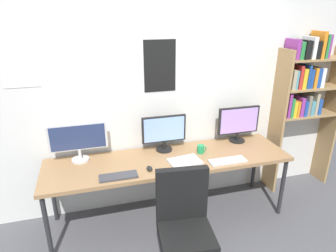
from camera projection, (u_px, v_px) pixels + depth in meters
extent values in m
cube|color=silver|center=(159.00, 97.00, 3.26)|extent=(4.97, 0.10, 2.60)
cube|color=white|center=(18.00, 62.00, 2.70)|extent=(0.33, 0.01, 0.48)
cube|color=black|center=(160.00, 66.00, 3.08)|extent=(0.34, 0.01, 0.54)
cube|color=#936D47|center=(169.00, 160.00, 3.09)|extent=(2.57, 0.68, 0.04)
cylinder|color=#262628|center=(47.00, 228.00, 2.66)|extent=(0.04, 0.04, 0.70)
cylinder|color=#262628|center=(282.00, 187.00, 3.28)|extent=(0.04, 0.04, 0.70)
cylinder|color=#262628|center=(53.00, 193.00, 3.18)|extent=(0.04, 0.04, 0.70)
cylinder|color=#262628|center=(255.00, 163.00, 3.80)|extent=(0.04, 0.04, 0.70)
cube|color=#9E7A4C|center=(276.00, 124.00, 3.59)|extent=(0.03, 0.28, 1.80)
cube|color=#9E7A4C|center=(330.00, 118.00, 3.79)|extent=(0.03, 0.28, 1.80)
cube|color=#9E7A4C|center=(305.00, 114.00, 3.66)|extent=(0.76, 0.28, 0.02)
cube|color=#9E7A4C|center=(310.00, 87.00, 3.54)|extent=(0.76, 0.28, 0.02)
cube|color=#9E7A4C|center=(315.00, 59.00, 3.41)|extent=(0.76, 0.28, 0.02)
cube|color=#8C338C|center=(284.00, 104.00, 3.51)|extent=(0.04, 0.22, 0.29)
cube|color=#287F3D|center=(287.00, 106.00, 3.53)|extent=(0.04, 0.22, 0.24)
cube|color=gold|center=(290.00, 107.00, 3.56)|extent=(0.05, 0.22, 0.19)
cube|color=orange|center=(293.00, 107.00, 3.57)|extent=(0.03, 0.22, 0.19)
cube|color=#8C338C|center=(297.00, 105.00, 3.57)|extent=(0.05, 0.22, 0.23)
cube|color=#1E4799|center=(300.00, 107.00, 3.59)|extent=(0.04, 0.22, 0.19)
cube|color=gray|center=(304.00, 104.00, 3.60)|extent=(0.04, 0.22, 0.25)
cube|color=teal|center=(307.00, 106.00, 3.62)|extent=(0.05, 0.22, 0.18)
cube|color=tan|center=(311.00, 103.00, 3.62)|extent=(0.04, 0.22, 0.26)
cube|color=#1E4799|center=(314.00, 105.00, 3.65)|extent=(0.05, 0.22, 0.19)
cube|color=tan|center=(289.00, 79.00, 3.40)|extent=(0.05, 0.22, 0.23)
cube|color=teal|center=(292.00, 79.00, 3.43)|extent=(0.03, 0.22, 0.22)
cube|color=red|center=(295.00, 76.00, 3.43)|extent=(0.04, 0.22, 0.27)
cube|color=gold|center=(299.00, 78.00, 3.45)|extent=(0.05, 0.22, 0.23)
cube|color=#1E4799|center=(303.00, 76.00, 3.46)|extent=(0.03, 0.22, 0.27)
cube|color=#1E4799|center=(306.00, 77.00, 3.48)|extent=(0.04, 0.22, 0.22)
cube|color=orange|center=(310.00, 77.00, 3.48)|extent=(0.04, 0.22, 0.23)
cube|color=#1E4799|center=(313.00, 77.00, 3.50)|extent=(0.05, 0.22, 0.23)
cube|color=white|center=(317.00, 77.00, 3.52)|extent=(0.05, 0.22, 0.23)
cube|color=#8C338C|center=(292.00, 49.00, 3.29)|extent=(0.05, 0.22, 0.22)
cube|color=#287F3D|center=(297.00, 50.00, 3.31)|extent=(0.05, 0.22, 0.19)
cube|color=black|center=(302.00, 49.00, 3.31)|extent=(0.04, 0.22, 0.21)
cube|color=black|center=(304.00, 49.00, 3.33)|extent=(0.04, 0.22, 0.20)
cube|color=white|center=(309.00, 47.00, 3.33)|extent=(0.05, 0.22, 0.24)
cube|color=black|center=(313.00, 49.00, 3.35)|extent=(0.05, 0.22, 0.20)
cube|color=orange|center=(318.00, 45.00, 3.35)|extent=(0.04, 0.22, 0.30)
cube|color=#287F3D|center=(321.00, 46.00, 3.36)|extent=(0.03, 0.22, 0.26)
cube|color=#8C338C|center=(323.00, 46.00, 3.38)|extent=(0.03, 0.22, 0.26)
cube|color=black|center=(186.00, 236.00, 2.40)|extent=(0.48, 0.48, 0.08)
cube|color=black|center=(182.00, 194.00, 2.48)|extent=(0.44, 0.12, 0.48)
cylinder|color=silver|center=(81.00, 160.00, 3.04)|extent=(0.18, 0.18, 0.02)
cylinder|color=silver|center=(80.00, 154.00, 3.02)|extent=(0.03, 0.03, 0.10)
cube|color=silver|center=(78.00, 137.00, 2.95)|extent=(0.58, 0.03, 0.28)
cube|color=navy|center=(78.00, 138.00, 2.94)|extent=(0.54, 0.01, 0.25)
cylinder|color=black|center=(164.00, 149.00, 3.27)|extent=(0.18, 0.18, 0.02)
cylinder|color=black|center=(164.00, 145.00, 3.25)|extent=(0.03, 0.03, 0.09)
cube|color=black|center=(164.00, 129.00, 3.18)|extent=(0.49, 0.03, 0.30)
cube|color=#8CB2F2|center=(164.00, 129.00, 3.17)|extent=(0.45, 0.01, 0.27)
cylinder|color=black|center=(237.00, 140.00, 3.49)|extent=(0.18, 0.18, 0.02)
cylinder|color=black|center=(237.00, 136.00, 3.48)|extent=(0.03, 0.03, 0.08)
cube|color=black|center=(239.00, 120.00, 3.41)|extent=(0.50, 0.03, 0.32)
cube|color=#B28CE5|center=(239.00, 121.00, 3.39)|extent=(0.46, 0.01, 0.29)
cube|color=#38383D|center=(118.00, 176.00, 2.73)|extent=(0.36, 0.13, 0.02)
cube|color=silver|center=(228.00, 161.00, 3.01)|extent=(0.39, 0.13, 0.02)
ellipsoid|color=black|center=(149.00, 168.00, 2.86)|extent=(0.06, 0.10, 0.03)
cube|color=silver|center=(185.00, 162.00, 3.00)|extent=(0.34, 0.26, 0.02)
cylinder|color=#1E8C4C|center=(201.00, 149.00, 3.19)|extent=(0.08, 0.08, 0.09)
torus|color=#1E8C4C|center=(204.00, 149.00, 3.20)|extent=(0.06, 0.01, 0.06)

